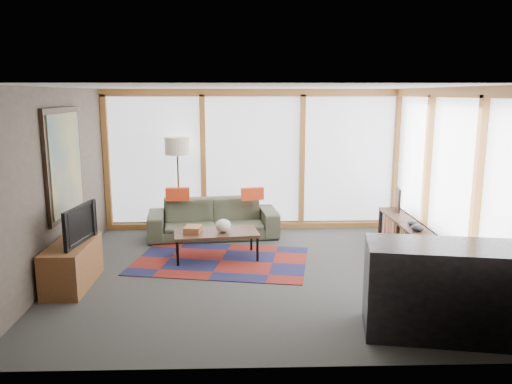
{
  "coord_description": "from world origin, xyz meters",
  "views": [
    {
      "loc": [
        -0.21,
        -6.74,
        2.51
      ],
      "look_at": [
        0.0,
        0.4,
        1.1
      ],
      "focal_mm": 35.0,
      "sensor_mm": 36.0,
      "label": 1
    }
  ],
  "objects_px": {
    "coffee_table": "(216,245)",
    "bookshelf": "(407,237)",
    "television": "(74,224)",
    "tv_console": "(72,265)",
    "floor_lamp": "(178,186)",
    "sofa": "(213,219)",
    "bar_counter": "(441,290)"
  },
  "relations": [
    {
      "from": "coffee_table",
      "to": "bookshelf",
      "type": "distance_m",
      "value": 3.04
    },
    {
      "from": "coffee_table",
      "to": "television",
      "type": "distance_m",
      "value": 2.17
    },
    {
      "from": "tv_console",
      "to": "floor_lamp",
      "type": "bearing_deg",
      "value": 65.64
    },
    {
      "from": "sofa",
      "to": "bar_counter",
      "type": "bearing_deg",
      "value": -62.06
    },
    {
      "from": "television",
      "to": "bookshelf",
      "type": "bearing_deg",
      "value": -67.56
    },
    {
      "from": "tv_console",
      "to": "bar_counter",
      "type": "xyz_separation_m",
      "value": [
        4.33,
        -1.48,
        0.2
      ]
    },
    {
      "from": "floor_lamp",
      "to": "television",
      "type": "bearing_deg",
      "value": -113.55
    },
    {
      "from": "bookshelf",
      "to": "coffee_table",
      "type": "bearing_deg",
      "value": -176.93
    },
    {
      "from": "floor_lamp",
      "to": "coffee_table",
      "type": "xyz_separation_m",
      "value": [
        0.73,
        -1.39,
        -0.67
      ]
    },
    {
      "from": "sofa",
      "to": "floor_lamp",
      "type": "xyz_separation_m",
      "value": [
        -0.62,
        0.2,
        0.55
      ]
    },
    {
      "from": "floor_lamp",
      "to": "television",
      "type": "distance_m",
      "value": 2.66
    },
    {
      "from": "floor_lamp",
      "to": "coffee_table",
      "type": "bearing_deg",
      "value": -62.22
    },
    {
      "from": "coffee_table",
      "to": "television",
      "type": "height_order",
      "value": "television"
    },
    {
      "from": "tv_console",
      "to": "sofa",
      "type": "bearing_deg",
      "value": 52.48
    },
    {
      "from": "floor_lamp",
      "to": "coffee_table",
      "type": "distance_m",
      "value": 1.71
    },
    {
      "from": "coffee_table",
      "to": "tv_console",
      "type": "distance_m",
      "value": 2.14
    },
    {
      "from": "sofa",
      "to": "floor_lamp",
      "type": "distance_m",
      "value": 0.85
    },
    {
      "from": "tv_console",
      "to": "television",
      "type": "distance_m",
      "value": 0.55
    },
    {
      "from": "bookshelf",
      "to": "tv_console",
      "type": "relative_size",
      "value": 1.77
    },
    {
      "from": "tv_console",
      "to": "television",
      "type": "xyz_separation_m",
      "value": [
        0.05,
        0.03,
        0.54
      ]
    },
    {
      "from": "sofa",
      "to": "tv_console",
      "type": "xyz_separation_m",
      "value": [
        -1.74,
        -2.27,
        -0.04
      ]
    },
    {
      "from": "bookshelf",
      "to": "tv_console",
      "type": "height_order",
      "value": "tv_console"
    },
    {
      "from": "sofa",
      "to": "bookshelf",
      "type": "distance_m",
      "value": 3.31
    },
    {
      "from": "sofa",
      "to": "tv_console",
      "type": "distance_m",
      "value": 2.86
    },
    {
      "from": "sofa",
      "to": "floor_lamp",
      "type": "bearing_deg",
      "value": 155.66
    },
    {
      "from": "sofa",
      "to": "television",
      "type": "bearing_deg",
      "value": -133.69
    },
    {
      "from": "television",
      "to": "coffee_table",
      "type": "bearing_deg",
      "value": -51.41
    },
    {
      "from": "television",
      "to": "floor_lamp",
      "type": "bearing_deg",
      "value": -15.15
    },
    {
      "from": "floor_lamp",
      "to": "bar_counter",
      "type": "relative_size",
      "value": 1.14
    },
    {
      "from": "bookshelf",
      "to": "bar_counter",
      "type": "xyz_separation_m",
      "value": [
        -0.56,
        -2.72,
        0.23
      ]
    },
    {
      "from": "tv_console",
      "to": "television",
      "type": "bearing_deg",
      "value": 25.8
    },
    {
      "from": "bookshelf",
      "to": "bar_counter",
      "type": "distance_m",
      "value": 2.78
    }
  ]
}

